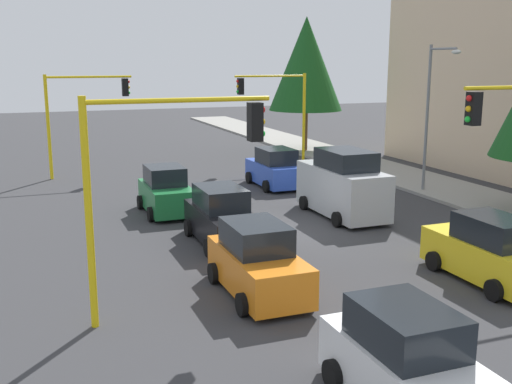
# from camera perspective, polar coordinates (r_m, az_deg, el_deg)

# --- Properties ---
(ground_plane) EXTENTS (120.00, 120.00, 0.00)m
(ground_plane) POSITION_cam_1_polar(r_m,az_deg,el_deg) (22.92, 2.42, -3.74)
(ground_plane) COLOR #353538
(sidewalk_kerb) EXTENTS (80.00, 4.00, 0.15)m
(sidewalk_kerb) POSITION_cam_1_polar(r_m,az_deg,el_deg) (32.35, 16.12, 0.64)
(sidewalk_kerb) COLOR gray
(sidewalk_kerb) RESTS_ON ground
(traffic_signal_far_left) EXTENTS (0.36, 4.59, 5.52)m
(traffic_signal_far_left) POSITION_cam_1_polar(r_m,az_deg,el_deg) (37.22, 1.95, 8.54)
(traffic_signal_far_left) COLOR yellow
(traffic_signal_far_left) RESTS_ON ground
(traffic_signal_near_right) EXTENTS (0.36, 4.59, 5.52)m
(traffic_signal_near_right) POSITION_cam_1_polar(r_m,az_deg,el_deg) (14.74, -8.52, 2.78)
(traffic_signal_near_right) COLOR yellow
(traffic_signal_near_right) RESTS_ON ground
(traffic_signal_far_right) EXTENTS (0.36, 4.59, 5.57)m
(traffic_signal_far_right) POSITION_cam_1_polar(r_m,az_deg,el_deg) (34.44, -15.90, 7.84)
(traffic_signal_far_right) COLOR yellow
(traffic_signal_far_right) RESTS_ON ground
(street_lamp_curbside) EXTENTS (2.15, 0.28, 7.00)m
(street_lamp_curbside) POSITION_cam_1_polar(r_m,az_deg,el_deg) (29.91, 16.20, 8.00)
(street_lamp_curbside) COLOR slate
(street_lamp_curbside) RESTS_ON ground
(tree_roadside_far) EXTENTS (5.00, 5.00, 9.18)m
(tree_roadside_far) POSITION_cam_1_polar(r_m,az_deg,el_deg) (42.36, 4.70, 11.83)
(tree_roadside_far) COLOR brown
(tree_roadside_far) RESTS_ON ground
(delivery_van_silver) EXTENTS (4.80, 2.22, 2.77)m
(delivery_van_silver) POSITION_cam_1_polar(r_m,az_deg,el_deg) (25.19, 8.09, 0.61)
(delivery_van_silver) COLOR #B2B5BA
(delivery_van_silver) RESTS_ON ground
(car_orange) EXTENTS (3.98, 2.02, 1.98)m
(car_orange) POSITION_cam_1_polar(r_m,az_deg,el_deg) (16.76, 0.16, -6.58)
(car_orange) COLOR orange
(car_orange) RESTS_ON ground
(car_green) EXTENTS (3.62, 2.01, 1.98)m
(car_green) POSITION_cam_1_polar(r_m,az_deg,el_deg) (25.78, -8.40, -0.02)
(car_green) COLOR #1E7238
(car_green) RESTS_ON ground
(car_blue) EXTENTS (3.89, 2.08, 1.98)m
(car_blue) POSITION_cam_1_polar(r_m,az_deg,el_deg) (30.91, 1.78, 2.15)
(car_blue) COLOR blue
(car_blue) RESTS_ON ground
(car_yellow) EXTENTS (4.16, 1.93, 1.98)m
(car_yellow) POSITION_cam_1_polar(r_m,az_deg,el_deg) (18.87, 20.93, -5.25)
(car_yellow) COLOR yellow
(car_yellow) RESTS_ON ground
(car_white) EXTENTS (3.92, 1.99, 1.98)m
(car_white) POSITION_cam_1_polar(r_m,az_deg,el_deg) (11.78, 14.04, -15.47)
(car_white) COLOR white
(car_white) RESTS_ON ground
(car_black) EXTENTS (4.17, 2.01, 1.98)m
(car_black) POSITION_cam_1_polar(r_m,az_deg,el_deg) (21.38, -3.18, -2.43)
(car_black) COLOR black
(car_black) RESTS_ON ground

